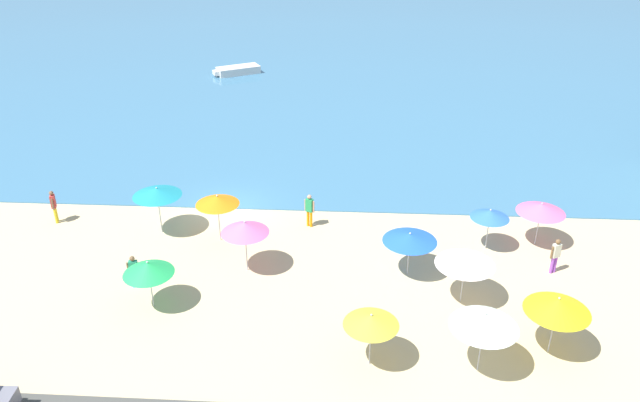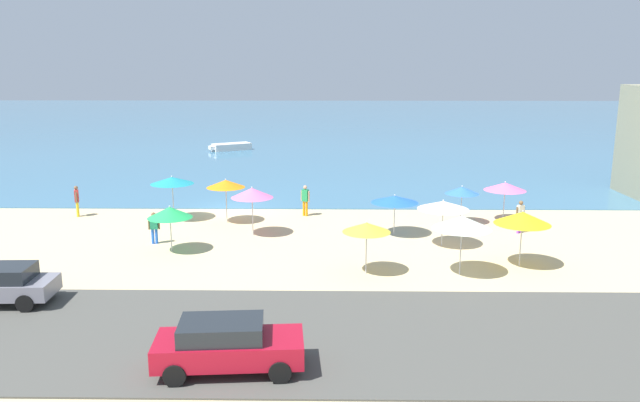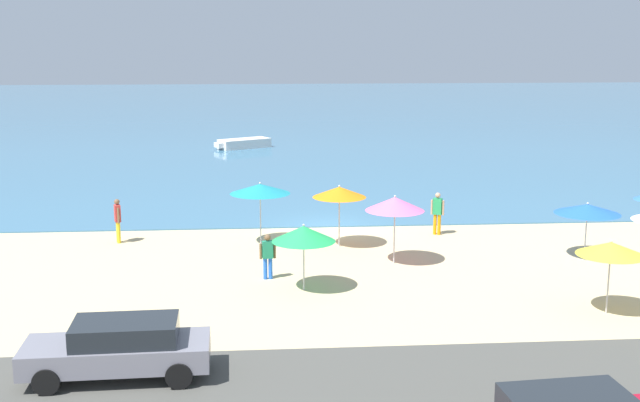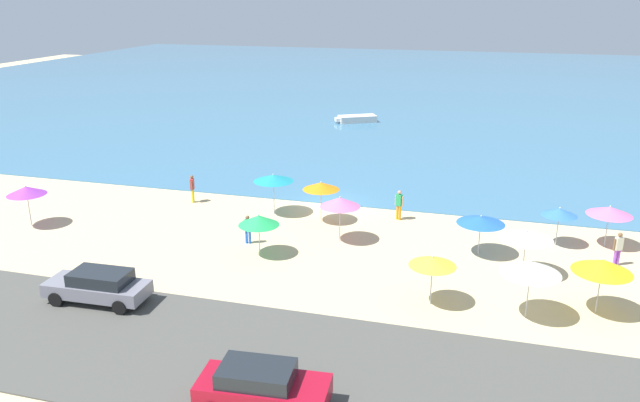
# 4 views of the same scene
# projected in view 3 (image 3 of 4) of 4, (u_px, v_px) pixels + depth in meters

# --- Properties ---
(ground_plane) EXTENTS (160.00, 160.00, 0.00)m
(ground_plane) POSITION_uv_depth(u_px,v_px,m) (326.00, 228.00, 35.16)
(ground_plane) COLOR #CEB789
(sea) EXTENTS (150.00, 110.00, 0.05)m
(sea) POSITION_uv_depth(u_px,v_px,m) (285.00, 112.00, 88.88)
(sea) COLOR teal
(sea) RESTS_ON ground_plane
(beach_umbrella_2) EXTENTS (2.42, 2.42, 2.55)m
(beach_umbrella_2) POSITION_uv_depth(u_px,v_px,m) (260.00, 189.00, 31.88)
(beach_umbrella_2) COLOR #B2B2B7
(beach_umbrella_2) RESTS_ON ground_plane
(beach_umbrella_6) EXTENTS (2.03, 2.03, 2.29)m
(beach_umbrella_6) POSITION_uv_depth(u_px,v_px,m) (611.00, 249.00, 23.85)
(beach_umbrella_6) COLOR #B2B2B7
(beach_umbrella_6) RESTS_ON ground_plane
(beach_umbrella_7) EXTENTS (2.43, 2.43, 2.15)m
(beach_umbrella_7) POSITION_uv_depth(u_px,v_px,m) (587.00, 209.00, 29.92)
(beach_umbrella_7) COLOR #B2B2B7
(beach_umbrella_7) RESTS_ON ground_plane
(beach_umbrella_8) EXTENTS (2.17, 2.17, 2.57)m
(beach_umbrella_8) POSITION_uv_depth(u_px,v_px,m) (395.00, 204.00, 29.16)
(beach_umbrella_8) COLOR #B2B2B7
(beach_umbrella_8) RESTS_ON ground_plane
(beach_umbrella_9) EXTENTS (2.09, 2.09, 2.24)m
(beach_umbrella_9) POSITION_uv_depth(u_px,v_px,m) (304.00, 234.00, 26.09)
(beach_umbrella_9) COLOR #B2B2B7
(beach_umbrella_9) RESTS_ON ground_plane
(beach_umbrella_11) EXTENTS (2.12, 2.12, 2.49)m
(beach_umbrella_11) POSITION_uv_depth(u_px,v_px,m) (339.00, 192.00, 31.57)
(beach_umbrella_11) COLOR #B2B2B7
(beach_umbrella_11) RESTS_ON ground_plane
(bather_1) EXTENTS (0.52, 0.35, 1.81)m
(bather_1) POSITION_uv_depth(u_px,v_px,m) (437.00, 211.00, 33.72)
(bather_1) COLOR orange
(bather_1) RESTS_ON ground_plane
(bather_2) EXTENTS (0.32, 0.55, 1.81)m
(bather_2) POSITION_uv_depth(u_px,v_px,m) (118.00, 218.00, 32.38)
(bather_2) COLOR yellow
(bather_2) RESTS_ON ground_plane
(bather_3) EXTENTS (0.57, 0.26, 1.59)m
(bather_3) POSITION_uv_depth(u_px,v_px,m) (268.00, 254.00, 27.51)
(bather_3) COLOR blue
(bather_3) RESTS_ON ground_plane
(parked_car_0) EXTENTS (4.52, 1.92, 1.44)m
(parked_car_0) POSITION_uv_depth(u_px,v_px,m) (119.00, 348.00, 19.38)
(parked_car_0) COLOR slate
(parked_car_0) RESTS_ON coastal_road
(skiff_nearshore) EXTENTS (4.29, 3.25, 0.68)m
(skiff_nearshore) POSITION_uv_depth(u_px,v_px,m) (244.00, 143.00, 60.02)
(skiff_nearshore) COLOR silver
(skiff_nearshore) RESTS_ON sea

